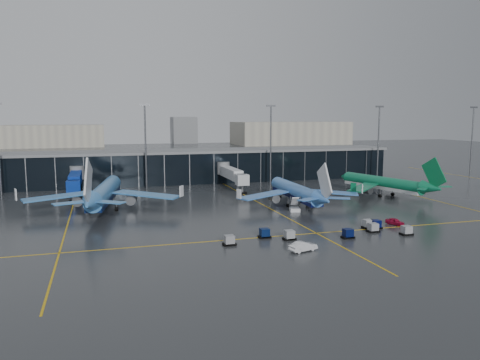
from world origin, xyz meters
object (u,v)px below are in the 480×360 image
object	(u,v)px
service_van_red	(395,222)
service_van_white	(303,246)
airliner_arkefly	(104,182)
airliner_aer_lingus	(382,176)
baggage_carts	(334,231)
mobile_airstair	(295,208)
airliner_klm_near	(295,182)

from	to	relation	value
service_van_red	service_van_white	xyz separation A→B (m)	(-25.52, -11.95, 0.15)
airliner_arkefly	service_van_red	size ratio (longest dim) A/B	11.08
airliner_aer_lingus	baggage_carts	size ratio (longest dim) A/B	1.03
airliner_aer_lingus	service_van_red	xyz separation A→B (m)	(-17.86, -31.79, -4.93)
mobile_airstair	baggage_carts	bearing A→B (deg)	-79.64
airliner_klm_near	service_van_white	xyz separation A→B (m)	(-14.67, -37.17, -4.88)
airliner_arkefly	airliner_aer_lingus	world-z (taller)	airliner_arkefly
mobile_airstair	service_van_white	bearing A→B (deg)	-95.45
airliner_arkefly	airliner_aer_lingus	distance (m)	73.67
baggage_carts	mobile_airstair	distance (m)	22.87
airliner_arkefly	baggage_carts	size ratio (longest dim) A/B	1.21
airliner_klm_near	service_van_white	distance (m)	40.26
service_van_white	airliner_aer_lingus	bearing A→B (deg)	-60.89
service_van_white	airliner_klm_near	bearing A→B (deg)	-37.67
baggage_carts	service_van_red	size ratio (longest dim) A/B	9.18
airliner_arkefly	airliner_klm_near	bearing A→B (deg)	-0.84
airliner_aer_lingus	mobile_airstair	distance (m)	34.67
airliner_arkefly	airliner_aer_lingus	xyz separation A→B (m)	(73.65, -1.21, -0.96)
airliner_aer_lingus	airliner_arkefly	bearing A→B (deg)	165.13
baggage_carts	service_van_white	xyz separation A→B (m)	(-9.64, -7.75, 0.04)
airliner_aer_lingus	service_van_white	size ratio (longest dim) A/B	7.47
airliner_aer_lingus	service_van_red	bearing A→B (deg)	-133.25
airliner_arkefly	service_van_red	distance (m)	65.09
airliner_aer_lingus	service_van_red	world-z (taller)	airliner_aer_lingus
airliner_aer_lingus	baggage_carts	distance (m)	49.56
airliner_arkefly	mobile_airstair	bearing A→B (deg)	-9.99
airliner_arkefly	airliner_aer_lingus	bearing A→B (deg)	8.03
airliner_aer_lingus	baggage_carts	world-z (taller)	airliner_aer_lingus
service_van_red	baggage_carts	bearing A→B (deg)	174.83
airliner_klm_near	service_van_red	bearing A→B (deg)	-64.40
airliner_klm_near	service_van_red	world-z (taller)	airliner_klm_near
airliner_klm_near	service_van_red	size ratio (longest dim) A/B	9.62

